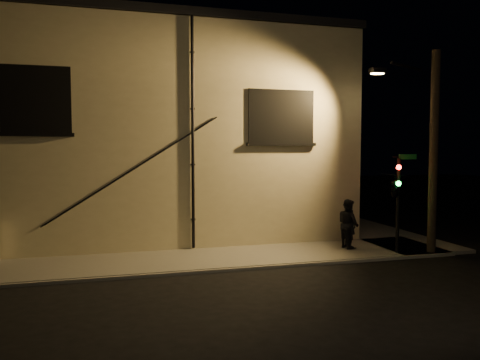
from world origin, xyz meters
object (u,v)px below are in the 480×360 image
object	(u,v)px
streetlamp_pole	(430,148)
pedestrian_b	(348,223)
pedestrian_a	(349,224)
traffic_signal	(395,187)

from	to	relation	value
streetlamp_pole	pedestrian_b	bearing A→B (deg)	150.96
pedestrian_a	streetlamp_pole	world-z (taller)	streetlamp_pole
pedestrian_a	streetlamp_pole	size ratio (longest dim) A/B	0.25
pedestrian_a	streetlamp_pole	distance (m)	3.91
pedestrian_b	streetlamp_pole	xyz separation A→B (m)	(2.41, -1.34, 2.78)
pedestrian_a	pedestrian_b	bearing A→B (deg)	124.60
pedestrian_b	traffic_signal	world-z (taller)	traffic_signal
streetlamp_pole	traffic_signal	bearing A→B (deg)	177.26
traffic_signal	streetlamp_pole	xyz separation A→B (m)	(1.33, -0.06, 1.36)
pedestrian_a	traffic_signal	bearing A→B (deg)	-154.68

